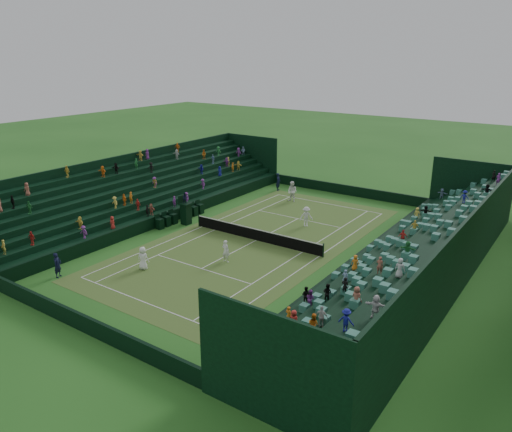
% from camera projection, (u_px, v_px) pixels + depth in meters
% --- Properties ---
extents(ground, '(160.00, 160.00, 0.00)m').
position_uv_depth(ground, '(256.00, 241.00, 38.42)').
color(ground, '#26611E').
rests_on(ground, ground).
extents(court_surface, '(12.97, 26.77, 0.01)m').
position_uv_depth(court_surface, '(256.00, 241.00, 38.42)').
color(court_surface, '#37802A').
rests_on(court_surface, ground).
extents(perimeter_wall_north, '(17.17, 0.20, 1.00)m').
position_uv_depth(perimeter_wall_north, '(345.00, 190.00, 50.63)').
color(perimeter_wall_north, black).
rests_on(perimeter_wall_north, ground).
extents(perimeter_wall_south, '(17.17, 0.20, 1.00)m').
position_uv_depth(perimeter_wall_south, '(81.00, 322.00, 25.89)').
color(perimeter_wall_south, black).
rests_on(perimeter_wall_south, ground).
extents(perimeter_wall_east, '(0.20, 31.77, 1.00)m').
position_uv_depth(perimeter_wall_east, '(359.00, 260.00, 33.66)').
color(perimeter_wall_east, black).
rests_on(perimeter_wall_east, ground).
extents(perimeter_wall_west, '(0.20, 31.77, 1.00)m').
position_uv_depth(perimeter_wall_west, '(175.00, 215.00, 42.87)').
color(perimeter_wall_west, black).
rests_on(perimeter_wall_west, ground).
extents(north_grandstand, '(6.60, 32.00, 4.90)m').
position_uv_depth(north_grandstand, '(423.00, 259.00, 31.06)').
color(north_grandstand, black).
rests_on(north_grandstand, ground).
extents(south_grandstand, '(6.60, 32.00, 4.90)m').
position_uv_depth(south_grandstand, '(141.00, 195.00, 44.80)').
color(south_grandstand, black).
rests_on(south_grandstand, ground).
extents(tennis_net, '(11.67, 0.10, 1.06)m').
position_uv_depth(tennis_net, '(256.00, 234.00, 38.25)').
color(tennis_net, black).
rests_on(tennis_net, ground).
extents(umpire_chair, '(0.87, 0.87, 2.75)m').
position_uv_depth(umpire_chair, '(186.00, 211.00, 41.76)').
color(umpire_chair, black).
rests_on(umpire_chair, ground).
extents(courtside_chairs, '(0.57, 5.53, 1.23)m').
position_uv_depth(courtside_chairs, '(181.00, 216.00, 42.79)').
color(courtside_chairs, black).
rests_on(courtside_chairs, ground).
extents(player_near_west, '(0.90, 0.73, 1.59)m').
position_uv_depth(player_near_west, '(143.00, 258.00, 33.13)').
color(player_near_west, white).
rests_on(player_near_west, ground).
extents(player_near_east, '(0.59, 0.40, 1.61)m').
position_uv_depth(player_near_east, '(226.00, 251.00, 34.30)').
color(player_near_east, white).
rests_on(player_near_east, ground).
extents(player_far_west, '(1.02, 0.82, 2.03)m').
position_uv_depth(player_far_west, '(292.00, 192.00, 48.04)').
color(player_far_west, white).
rests_on(player_far_west, ground).
extents(player_far_east, '(1.22, 1.21, 1.69)m').
position_uv_depth(player_far_east, '(306.00, 217.00, 41.33)').
color(player_far_east, white).
rests_on(player_far_east, ground).
extents(line_judge_north, '(0.65, 0.79, 1.86)m').
position_uv_depth(line_judge_north, '(278.00, 182.00, 51.99)').
color(line_judge_north, black).
rests_on(line_judge_north, ground).
extents(line_judge_south, '(0.59, 0.71, 1.66)m').
position_uv_depth(line_judge_south, '(57.00, 265.00, 31.99)').
color(line_judge_south, black).
rests_on(line_judge_south, ground).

